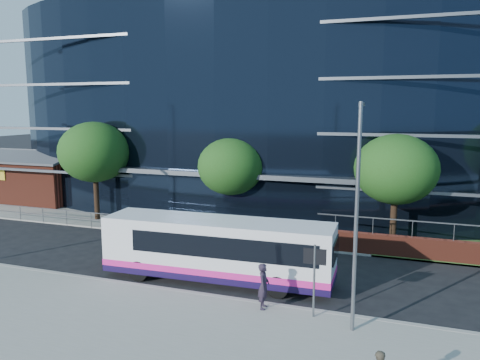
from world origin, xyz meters
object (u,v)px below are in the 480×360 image
at_px(brick_pavilion, 41,178).
at_px(tree_far_a, 94,152).
at_px(street_sign, 315,266).
at_px(city_bus, 219,249).
at_px(tree_far_b, 231,167).
at_px(tree_far_c, 396,169).
at_px(streetlight_east, 357,212).
at_px(pedestrian, 264,286).

distance_m(brick_pavilion, tree_far_a, 10.48).
distance_m(brick_pavilion, street_sign, 30.49).
bearing_deg(tree_far_a, city_bus, -32.44).
height_order(tree_far_b, tree_far_c, tree_far_c).
distance_m(tree_far_a, tree_far_b, 10.03).
xyz_separation_m(street_sign, tree_far_c, (2.50, 10.59, 2.39)).
bearing_deg(street_sign, tree_far_c, 76.71).
distance_m(streetlight_east, city_bus, 7.66).
relative_size(tree_far_c, streetlight_east, 0.81).
height_order(tree_far_c, city_bus, tree_far_c).
bearing_deg(city_bus, streetlight_east, -28.50).
height_order(streetlight_east, pedestrian, streetlight_east).
xyz_separation_m(tree_far_a, tree_far_b, (10.00, 0.50, -0.65)).
height_order(tree_far_b, streetlight_east, streetlight_east).
bearing_deg(streetlight_east, tree_far_a, 149.54).
relative_size(brick_pavilion, tree_far_a, 1.23).
bearing_deg(pedestrian, tree_far_b, 20.02).
relative_size(streetlight_east, pedestrian, 4.41).
height_order(brick_pavilion, streetlight_east, streetlight_east).
height_order(brick_pavilion, pedestrian, brick_pavilion).
xyz_separation_m(brick_pavilion, street_sign, (26.50, -15.09, 0.21)).
relative_size(streetlight_east, city_bus, 0.74).
bearing_deg(streetlight_east, tree_far_b, 127.63).
xyz_separation_m(tree_far_a, tree_far_c, (20.00, 0.00, -0.33)).
xyz_separation_m(streetlight_east, city_bus, (-6.36, 3.14, -2.91)).
relative_size(tree_far_a, tree_far_c, 1.07).
bearing_deg(brick_pavilion, street_sign, -29.65).
xyz_separation_m(brick_pavilion, tree_far_c, (29.00, -4.50, 2.60)).
relative_size(street_sign, streetlight_east, 0.35).
distance_m(tree_far_c, city_bus, 11.30).
distance_m(tree_far_c, pedestrian, 11.94).
bearing_deg(brick_pavilion, streetlight_east, -29.24).
height_order(brick_pavilion, city_bus, brick_pavilion).
xyz_separation_m(brick_pavilion, streetlight_east, (28.00, -15.67, 2.50)).
xyz_separation_m(city_bus, pedestrian, (2.87, -2.47, -0.48)).
relative_size(city_bus, pedestrian, 5.94).
bearing_deg(street_sign, tree_far_b, 124.08).
relative_size(brick_pavilion, tree_far_b, 1.42).
distance_m(tree_far_a, city_bus, 15.34).
bearing_deg(brick_pavilion, city_bus, -30.07).
distance_m(brick_pavilion, tree_far_b, 19.55).
height_order(city_bus, pedestrian, city_bus).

